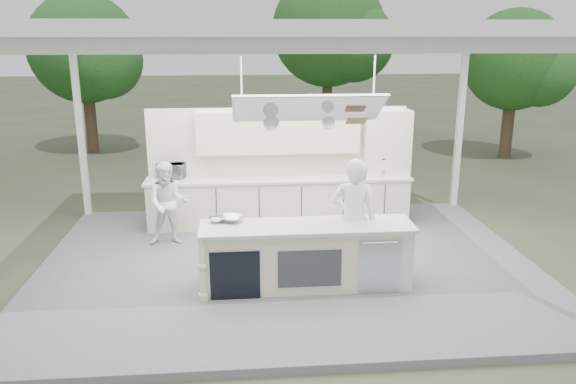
{
  "coord_description": "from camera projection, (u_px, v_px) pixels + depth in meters",
  "views": [
    {
      "loc": [
        -0.75,
        -8.51,
        3.73
      ],
      "look_at": [
        0.04,
        0.4,
        1.2
      ],
      "focal_mm": 35.0,
      "sensor_mm": 36.0,
      "label": 1
    }
  ],
  "objects": [
    {
      "name": "back_wall_unit",
      "position": [
        301.0,
        149.0,
        10.87
      ],
      "size": [
        5.05,
        0.48,
        2.25
      ],
      "color": "beige",
      "rests_on": "stage_deck"
    },
    {
      "name": "back_counter",
      "position": [
        279.0,
        201.0,
        10.89
      ],
      "size": [
        5.08,
        0.72,
        0.95
      ],
      "color": "beige",
      "rests_on": "stage_deck"
    },
    {
      "name": "bowl_large",
      "position": [
        232.0,
        219.0,
        8.23
      ],
      "size": [
        0.42,
        0.42,
        0.08
      ],
      "primitive_type": "imported",
      "rotation": [
        0.0,
        0.0,
        -0.35
      ],
      "color": "#B9BCC1",
      "rests_on": "demo_island"
    },
    {
      "name": "tent",
      "position": [
        288.0,
        35.0,
        8.21
      ],
      "size": [
        8.2,
        6.2,
        3.86
      ],
      "color": "white",
      "rests_on": "ground"
    },
    {
      "name": "stage_deck",
      "position": [
        288.0,
        265.0,
        9.22
      ],
      "size": [
        8.0,
        6.0,
        0.12
      ],
      "primitive_type": "cube",
      "color": "#5E5E63",
      "rests_on": "ground"
    },
    {
      "name": "demo_island",
      "position": [
        305.0,
        256.0,
        8.21
      ],
      "size": [
        3.1,
        0.79,
        0.95
      ],
      "color": "beige",
      "rests_on": "stage_deck"
    },
    {
      "name": "bowl_small",
      "position": [
        217.0,
        219.0,
        8.21
      ],
      "size": [
        0.25,
        0.25,
        0.07
      ],
      "primitive_type": "imported",
      "rotation": [
        0.0,
        0.0,
        0.04
      ],
      "color": "#B1B4B8",
      "rests_on": "demo_island"
    },
    {
      "name": "toaster_oven",
      "position": [
        171.0,
        170.0,
        10.72
      ],
      "size": [
        0.57,
        0.44,
        0.28
      ],
      "primitive_type": "imported",
      "rotation": [
        0.0,
        0.0,
        -0.21
      ],
      "color": "silver",
      "rests_on": "back_counter"
    },
    {
      "name": "tree_cluster",
      "position": [
        256.0,
        48.0,
        17.69
      ],
      "size": [
        19.55,
        9.4,
        5.85
      ],
      "color": "#483324",
      "rests_on": "ground"
    },
    {
      "name": "sous_chef",
      "position": [
        168.0,
        203.0,
        9.81
      ],
      "size": [
        0.75,
        0.6,
        1.49
      ],
      "primitive_type": "imported",
      "rotation": [
        0.0,
        0.0,
        0.05
      ],
      "color": "white",
      "rests_on": "stage_deck"
    },
    {
      "name": "ground",
      "position": [
        288.0,
        269.0,
        9.23
      ],
      "size": [
        90.0,
        90.0,
        0.0
      ],
      "primitive_type": "plane",
      "color": "#474C34",
      "rests_on": "ground"
    },
    {
      "name": "head_chef",
      "position": [
        353.0,
        220.0,
        8.35
      ],
      "size": [
        0.75,
        0.56,
        1.88
      ],
      "primitive_type": "imported",
      "rotation": [
        0.0,
        0.0,
        2.97
      ],
      "color": "white",
      "rests_on": "stage_deck"
    }
  ]
}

